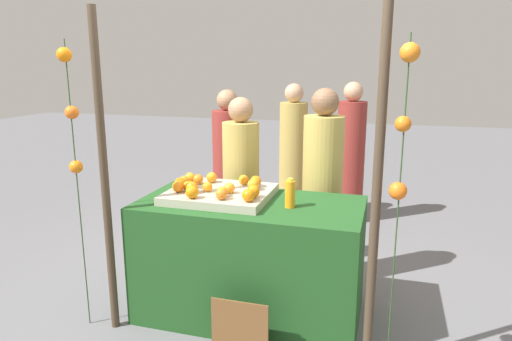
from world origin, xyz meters
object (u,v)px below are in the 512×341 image
object	(u,v)px
stall_counter	(250,259)
orange_1	(221,194)
juice_bottle	(290,194)
vendor_left	(241,194)
vendor_right	(322,195)
chalkboard_sign	(240,332)
orange_0	(184,181)

from	to	relation	value
stall_counter	orange_1	world-z (taller)	orange_1
juice_bottle	orange_1	bearing A→B (deg)	-161.62
stall_counter	vendor_left	distance (m)	0.78
vendor_right	vendor_left	bearing A→B (deg)	-178.27
juice_bottle	vendor_left	bearing A→B (deg)	129.83
juice_bottle	chalkboard_sign	bearing A→B (deg)	-110.40
stall_counter	orange_0	size ratio (longest dim) A/B	20.23
orange_1	juice_bottle	xyz separation A→B (m)	(0.45, 0.15, -0.00)
chalkboard_sign	vendor_left	xyz separation A→B (m)	(-0.39, 1.23, 0.54)
orange_1	vendor_left	bearing A→B (deg)	99.30
stall_counter	chalkboard_sign	size ratio (longest dim) A/B	3.77
orange_1	chalkboard_sign	xyz separation A→B (m)	(0.25, -0.38, -0.78)
stall_counter	vendor_right	size ratio (longest dim) A/B	0.97
stall_counter	vendor_left	bearing A→B (deg)	113.42
orange_1	juice_bottle	world-z (taller)	juice_bottle
orange_1	juice_bottle	bearing A→B (deg)	18.38
stall_counter	orange_0	world-z (taller)	orange_0
vendor_left	vendor_right	distance (m)	0.71
orange_1	vendor_left	xyz separation A→B (m)	(-0.14, 0.86, -0.25)
orange_0	orange_1	xyz separation A→B (m)	(0.40, -0.26, 0.00)
orange_0	stall_counter	bearing A→B (deg)	-6.95
stall_counter	chalkboard_sign	bearing A→B (deg)	-79.43
orange_0	vendor_right	bearing A→B (deg)	32.51
juice_bottle	chalkboard_sign	size ratio (longest dim) A/B	0.48
stall_counter	juice_bottle	size ratio (longest dim) A/B	7.79
juice_bottle	vendor_left	size ratio (longest dim) A/B	0.13
vendor_left	stall_counter	bearing A→B (deg)	-66.58
orange_0	chalkboard_sign	bearing A→B (deg)	-44.11
vendor_left	chalkboard_sign	bearing A→B (deg)	-72.29
orange_1	vendor_left	world-z (taller)	vendor_left
orange_0	orange_1	bearing A→B (deg)	-32.78
orange_0	juice_bottle	size ratio (longest dim) A/B	0.39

